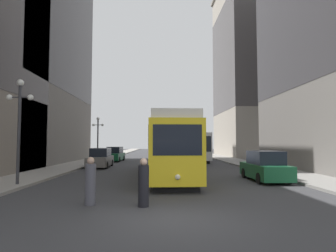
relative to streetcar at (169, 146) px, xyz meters
The scene contains 13 objects.
ground_plane 11.01m from the streetcar, 91.02° to the right, with size 200.00×200.00×0.00m, color #38383A.
sidewalk_left 30.66m from the streetcar, 107.38° to the left, with size 3.30×120.00×0.15m, color gray.
sidewalk_right 30.55m from the streetcar, 73.31° to the left, with size 3.30×120.00×0.15m, color gray.
streetcar is the anchor object (origin of this frame).
transit_bus 17.51m from the streetcar, 77.48° to the left, with size 2.85×11.68×3.45m.
parked_car_left_near 17.74m from the streetcar, 110.47° to the left, with size 2.08×4.97×1.82m.
parked_car_left_mid 9.93m from the streetcar, 128.92° to the left, with size 1.94×5.01×1.82m.
parked_car_right_far 6.38m from the streetcar, 22.03° to the right, with size 1.90×4.53×1.82m.
pedestrian_crossing_near 9.29m from the streetcar, 97.79° to the right, with size 0.39×0.39×1.75m.
pedestrian_crossing_far 9.42m from the streetcar, 110.38° to the right, with size 0.40×0.40×1.78m.
lamp_post_left_near 9.32m from the streetcar, 151.91° to the right, with size 1.41×0.36×5.55m.
lamp_post_left_far 17.36m from the streetcar, 117.89° to the left, with size 1.41×0.36×5.30m.
building_right_corner 36.46m from the streetcar, 58.66° to the left, with size 14.86×16.89×30.96m.
Camera 1 is at (-0.52, -8.75, 2.31)m, focal length 30.33 mm.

